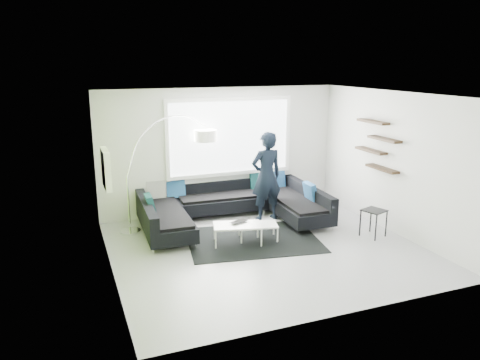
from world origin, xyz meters
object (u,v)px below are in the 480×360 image
Objects in this scene: arc_lamp at (127,178)px; laptop at (241,223)px; sectional_sofa at (232,208)px; coffee_table at (248,232)px; side_table at (373,223)px; person at (266,176)px.

laptop is at bearing -47.19° from arc_lamp.
sectional_sofa is 3.34× the size of coffee_table.
sectional_sofa reaches higher than coffee_table.
arc_lamp is 4.91m from side_table.
sectional_sofa is 2.88m from side_table.
side_table is at bearing -38.08° from laptop.
side_table is at bearing -33.27° from sectional_sofa.
arc_lamp reaches higher than person.
side_table is 1.23× the size of laptop.
sectional_sofa is at bearing -20.36° from arc_lamp.
side_table is 2.62m from laptop.
laptop is (-0.99, -1.04, -0.57)m from person.
arc_lamp is 4.21× the size of side_table.
side_table is at bearing -36.92° from arc_lamp.
side_table is 2.39m from person.
laptop is (-0.19, -1.02, 0.03)m from sectional_sofa.
laptop is at bearing -98.02° from sectional_sofa.
person is at bearing 132.35° from side_table.
arc_lamp is at bearing 175.29° from sectional_sofa.
arc_lamp is 2.90m from person.
coffee_table is 0.60× the size of person.
person is at bearing 22.92° from laptop.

